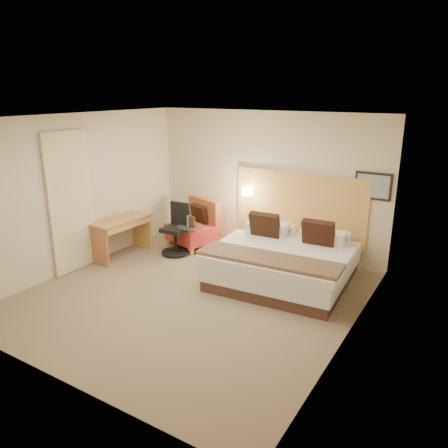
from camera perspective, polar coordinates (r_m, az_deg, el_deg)
The scene contains 20 objects.
floor at distance 6.95m, azimuth -3.99°, elevation -9.19°, with size 4.80×5.00×0.02m, color #806E56.
ceiling at distance 6.24m, azimuth -4.52°, elevation 13.79°, with size 4.80×5.00×0.02m, color white.
wall_back at distance 8.57m, azimuth 5.59°, elevation 5.51°, with size 4.80×0.02×2.70m, color beige.
wall_front at distance 4.77m, azimuth -22.09°, elevation -5.36°, with size 4.80×0.02×2.70m, color beige.
wall_left at distance 8.07m, azimuth -18.34°, elevation 3.98°, with size 0.02×5.00×2.70m, color beige.
wall_right at distance 5.48m, azimuth 16.76°, elevation -1.91°, with size 0.02×5.00×2.70m, color beige.
headboard_panel at distance 8.35m, azimuth 9.71°, elevation 2.21°, with size 2.60×0.04×1.30m, color tan.
art_frame at distance 7.87m, azimuth 18.90°, elevation 4.72°, with size 0.62×0.03×0.47m, color black.
art_canvas at distance 7.85m, azimuth 18.86°, elevation 4.69°, with size 0.54×0.01×0.39m, color #748BA0.
lamp_arm at distance 8.69m, azimuth 3.21°, elevation 4.38°, with size 0.02×0.02×0.12m, color silver.
lamp_shade at distance 8.64m, azimuth 3.02°, elevation 4.30°, with size 0.15×0.15×0.15m, color #FEECC6.
curtain at distance 7.91m, azimuth -19.38°, elevation 2.65°, with size 0.06×0.90×2.42m, color beige.
bottle_a at distance 8.40m, azimuth -4.66°, elevation 0.45°, with size 0.06×0.06×0.20m, color #7F96C4.
bottle_b at distance 8.40m, azimuth -4.47°, elevation 0.46°, with size 0.06×0.06×0.20m, color #7EACC4.
menu_folder at distance 8.26m, azimuth -4.22°, elevation 0.25°, with size 0.13×0.05×0.22m, color #312114.
bed at distance 7.34m, azimuth 7.83°, elevation -4.81°, with size 2.28×2.24×1.06m.
lounge_chair at distance 8.96m, azimuth -3.80°, elevation -0.40°, with size 1.07×1.00×0.93m.
side_table at distance 8.47m, azimuth -4.43°, elevation -1.88°, with size 0.60×0.60×0.56m.
desk at distance 8.48m, azimuth -13.26°, elevation -0.33°, with size 0.61×1.22×0.75m.
desk_chair at distance 8.49m, azimuth -6.19°, elevation -1.23°, with size 0.59×0.59×0.98m.
Camera 1 is at (3.65, -5.05, 3.08)m, focal length 35.00 mm.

